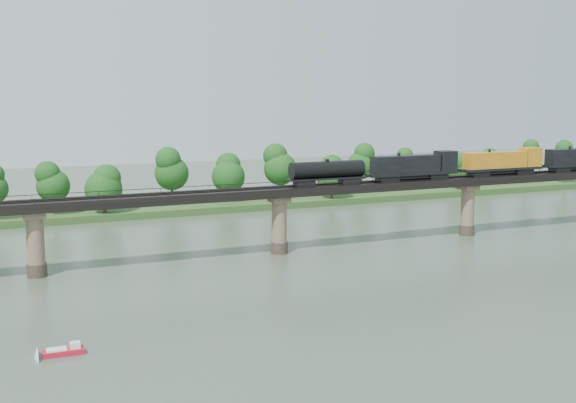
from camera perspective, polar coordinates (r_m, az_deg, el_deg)
name	(u,v)px	position (r m, az deg, el deg)	size (l,w,h in m)	color
ground	(366,297)	(99.78, 6.15, -7.54)	(400.00, 400.00, 0.00)	#3B493A
far_bank	(190,204)	(176.71, -7.73, -0.23)	(300.00, 24.00, 1.60)	#284B1E
bridge	(279,222)	(124.72, -0.70, -1.65)	(236.00, 30.00, 11.50)	#473A2D
bridge_superstructure	(279,186)	(123.76, -0.71, 1.23)	(220.00, 4.90, 0.75)	black
far_treeline	(161,175)	(169.27, -10.03, 2.07)	(289.06, 17.54, 13.60)	#382619
freight_train	(473,164)	(144.52, 14.44, 2.90)	(76.07, 2.96, 5.24)	black
motorboat	(64,351)	(81.95, -17.27, -11.20)	(4.38, 1.69, 1.21)	red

